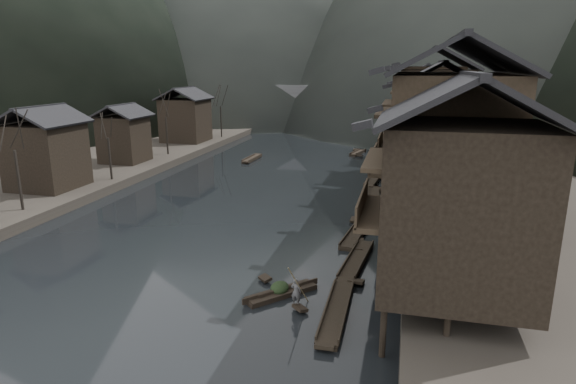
% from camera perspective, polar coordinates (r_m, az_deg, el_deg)
% --- Properties ---
extents(water, '(300.00, 300.00, 0.00)m').
position_cam_1_polar(water, '(36.31, -11.07, -6.61)').
color(water, black).
rests_on(water, ground).
extents(right_bank, '(40.00, 200.00, 1.80)m').
position_cam_1_polar(right_bank, '(74.39, 29.58, 3.45)').
color(right_bank, '#2D2823').
rests_on(right_bank, ground).
extents(left_bank, '(40.00, 200.00, 1.20)m').
position_cam_1_polar(left_bank, '(87.16, -21.15, 5.59)').
color(left_bank, '#2D2823').
rests_on(left_bank, ground).
extents(stilt_houses, '(9.00, 67.60, 15.33)m').
position_cam_1_polar(stilt_houses, '(49.60, 17.08, 9.29)').
color(stilt_houses, black).
rests_on(stilt_houses, ground).
extents(left_houses, '(8.10, 53.20, 8.73)m').
position_cam_1_polar(left_houses, '(62.11, -20.90, 6.98)').
color(left_houses, black).
rests_on(left_houses, left_bank).
extents(bare_trees, '(3.75, 62.40, 7.51)m').
position_cam_1_polar(bare_trees, '(59.69, -18.44, 7.78)').
color(bare_trees, black).
rests_on(bare_trees, left_bank).
extents(moored_sampans, '(3.13, 75.58, 0.47)m').
position_cam_1_polar(moored_sampans, '(58.59, 10.76, 1.85)').
color(moored_sampans, black).
rests_on(moored_sampans, water).
extents(midriver_boats, '(15.84, 48.12, 0.45)m').
position_cam_1_polar(midriver_boats, '(85.87, 4.09, 6.16)').
color(midriver_boats, black).
rests_on(midriver_boats, water).
extents(stone_bridge, '(40.00, 6.00, 9.00)m').
position_cam_1_polar(stone_bridge, '(103.87, 5.82, 10.35)').
color(stone_bridge, '#4C4C4F').
rests_on(stone_bridge, ground).
extents(hero_sampan, '(3.94, 4.18, 0.43)m').
position_cam_1_polar(hero_sampan, '(28.78, -0.78, -11.81)').
color(hero_sampan, black).
rests_on(hero_sampan, water).
extents(cargo_heap, '(1.08, 1.42, 0.65)m').
position_cam_1_polar(cargo_heap, '(28.72, -1.00, -10.64)').
color(cargo_heap, black).
rests_on(cargo_heap, hero_sampan).
extents(boatman, '(0.63, 0.46, 1.61)m').
position_cam_1_polar(boatman, '(26.97, 0.95, -11.28)').
color(boatman, '#525255').
rests_on(boatman, hero_sampan).
extents(bamboo_pole, '(0.79, 2.37, 3.22)m').
position_cam_1_polar(bamboo_pole, '(25.96, 1.41, -6.53)').
color(bamboo_pole, '#8C7A51').
rests_on(bamboo_pole, boatman).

